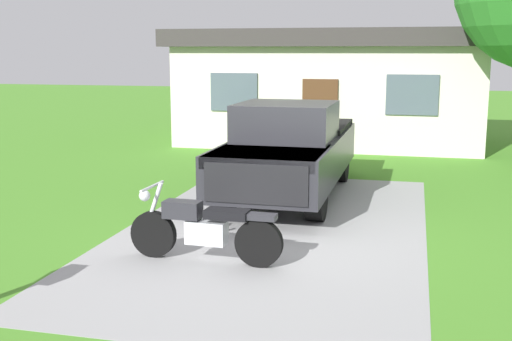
% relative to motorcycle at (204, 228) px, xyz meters
% --- Properties ---
extents(ground_plane, '(80.00, 80.00, 0.00)m').
position_rel_motorcycle_xyz_m(ground_plane, '(0.61, 1.86, -0.47)').
color(ground_plane, '#4B8E2A').
extents(driveway_pad, '(4.80, 8.90, 0.01)m').
position_rel_motorcycle_xyz_m(driveway_pad, '(0.61, 1.86, -0.47)').
color(driveway_pad, '#9F9F9F').
rests_on(driveway_pad, ground).
extents(motorcycle, '(2.21, 0.70, 1.09)m').
position_rel_motorcycle_xyz_m(motorcycle, '(0.00, 0.00, 0.00)').
color(motorcycle, black).
rests_on(motorcycle, ground).
extents(pickup_truck, '(2.03, 5.64, 1.90)m').
position_rel_motorcycle_xyz_m(pickup_truck, '(0.37, 4.39, 0.48)').
color(pickup_truck, black).
rests_on(pickup_truck, ground).
extents(neighbor_house, '(9.60, 5.60, 3.50)m').
position_rel_motorcycle_xyz_m(neighbor_house, '(0.14, 12.45, 1.32)').
color(neighbor_house, beige).
rests_on(neighbor_house, ground).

